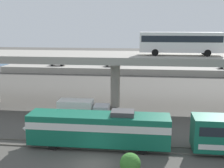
# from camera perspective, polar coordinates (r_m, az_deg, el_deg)

# --- Properties ---
(ground_plane) EXTENTS (260.00, 260.00, 0.00)m
(ground_plane) POSITION_cam_1_polar(r_m,az_deg,el_deg) (28.64, -3.74, -15.46)
(ground_plane) COLOR #4C4944
(rail_strip_near) EXTENTS (110.00, 0.12, 0.12)m
(rail_strip_near) POSITION_cam_1_polar(r_m,az_deg,el_deg) (31.48, -2.66, -12.69)
(rail_strip_near) COLOR #59544C
(rail_strip_near) RESTS_ON ground_plane
(rail_strip_far) EXTENTS (110.00, 0.12, 0.12)m
(rail_strip_far) POSITION_cam_1_polar(r_m,az_deg,el_deg) (32.87, -2.22, -11.59)
(rail_strip_far) COLOR #59544C
(rail_strip_far) RESTS_ON ground_plane
(train_locomotive) EXTENTS (16.07, 3.04, 4.18)m
(train_locomotive) POSITION_cam_1_polar(r_m,az_deg,el_deg) (31.50, -4.00, -8.49)
(train_locomotive) COLOR #14664C
(train_locomotive) RESTS_ON ground_plane
(highway_overpass) EXTENTS (96.00, 10.29, 8.42)m
(highway_overpass) POSITION_cam_1_polar(r_m,az_deg,el_deg) (45.60, 0.65, 4.86)
(highway_overpass) COLOR #9E998E
(highway_overpass) RESTS_ON ground_plane
(transit_bus_on_overpass) EXTENTS (12.00, 2.68, 3.40)m
(transit_bus_on_overpass) POSITION_cam_1_polar(r_m,az_deg,el_deg) (44.47, 13.28, 8.13)
(transit_bus_on_overpass) COLOR silver
(transit_bus_on_overpass) RESTS_ON highway_overpass
(service_truck_west) EXTENTS (6.80, 2.46, 3.04)m
(service_truck_west) POSITION_cam_1_polar(r_m,az_deg,el_deg) (39.39, -5.85, -5.18)
(service_truck_west) COLOR #B7B7BC
(service_truck_west) RESTS_ON ground_plane
(pier_parking_lot) EXTENTS (67.99, 13.41, 1.64)m
(pier_parking_lot) POSITION_cam_1_polar(r_m,az_deg,el_deg) (81.09, 3.24, 3.11)
(pier_parking_lot) COLOR #9E998E
(pier_parking_lot) RESTS_ON ground_plane
(parked_car_0) EXTENTS (4.56, 1.88, 1.50)m
(parked_car_0) POSITION_cam_1_polar(r_m,az_deg,el_deg) (84.54, -6.83, 4.49)
(parked_car_0) COLOR navy
(parked_car_0) RESTS_ON pier_parking_lot
(parked_car_1) EXTENTS (4.36, 1.83, 1.50)m
(parked_car_1) POSITION_cam_1_polar(r_m,az_deg,el_deg) (83.73, 6.06, 4.44)
(parked_car_1) COLOR #515459
(parked_car_1) RESTS_ON pier_parking_lot
(parked_car_2) EXTENTS (4.42, 1.86, 1.50)m
(parked_car_2) POSITION_cam_1_polar(r_m,az_deg,el_deg) (83.12, -1.70, 4.44)
(parked_car_2) COLOR #B7B7BC
(parked_car_2) RESTS_ON pier_parking_lot
(parked_car_3) EXTENTS (4.30, 1.96, 1.50)m
(parked_car_3) POSITION_cam_1_polar(r_m,az_deg,el_deg) (78.66, 0.06, 4.03)
(parked_car_3) COLOR #515459
(parked_car_3) RESTS_ON pier_parking_lot
(parked_car_4) EXTENTS (4.39, 1.97, 1.50)m
(parked_car_4) POSITION_cam_1_polar(r_m,az_deg,el_deg) (81.56, -10.61, 4.11)
(parked_car_4) COLOR #B7B7BC
(parked_car_4) RESTS_ON pier_parking_lot
(parked_car_6) EXTENTS (4.20, 1.99, 1.50)m
(parked_car_6) POSITION_cam_1_polar(r_m,az_deg,el_deg) (87.24, -12.09, 4.54)
(parked_car_6) COLOR navy
(parked_car_6) RESTS_ON pier_parking_lot
(harbor_water) EXTENTS (140.00, 36.00, 0.01)m
(harbor_water) POSITION_cam_1_polar(r_m,az_deg,el_deg) (103.95, 4.01, 4.57)
(harbor_water) COLOR #385B7A
(harbor_water) RESTS_ON ground_plane
(shrub_right) EXTENTS (1.88, 1.88, 1.88)m
(shrub_right) POSITION_cam_1_polar(r_m,az_deg,el_deg) (26.77, 3.59, -15.27)
(shrub_right) COLOR #36752B
(shrub_right) RESTS_ON ground_plane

